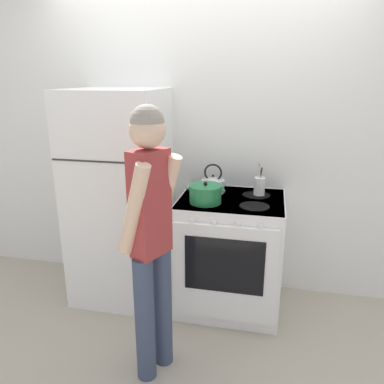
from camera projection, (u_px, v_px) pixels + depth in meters
The scene contains 8 objects.
ground_plane at pixel (200, 278), 3.47m from camera, with size 14.00×14.00×0.00m, color #B2A893.
wall_back at pixel (202, 141), 3.11m from camera, with size 10.00×0.06×2.55m.
refrigerator at pixel (120, 198), 3.02m from camera, with size 0.72×0.70×1.71m.
stove_range at pixel (229, 253), 2.93m from camera, with size 0.79×0.71×0.91m.
dutch_oven_pot at pixel (205, 194), 2.72m from camera, with size 0.29×0.24×0.16m.
tea_kettle at pixel (213, 184), 2.96m from camera, with size 0.23×0.18×0.23m.
utensil_jar at pixel (259, 186), 2.89m from camera, with size 0.08×0.09×0.27m.
person at pixel (151, 232), 2.13m from camera, with size 0.36×0.40×1.66m.
Camera 1 is at (0.57, -3.02, 1.80)m, focal length 35.00 mm.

